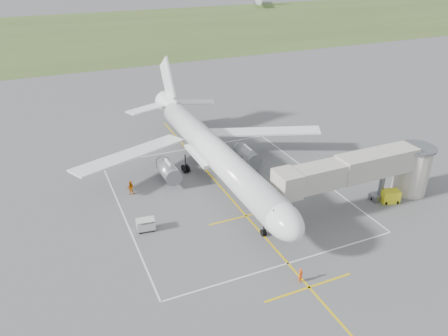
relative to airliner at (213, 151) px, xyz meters
name	(u,v)px	position (x,y,z in m)	size (l,w,h in m)	color
ground	(215,181)	(0.00, -0.75, -4.39)	(700.00, 700.00, 0.00)	#4E4E51
grass_strip	(85,33)	(0.00, 129.25, -4.38)	(700.00, 120.00, 0.02)	#3F5424
apron_markings	(232,200)	(0.00, -6.57, -4.38)	(28.20, 60.00, 0.01)	gold
airliner	(213,151)	(0.00, 0.00, 0.00)	(38.93, 46.75, 13.52)	silver
jet_bridge	(371,171)	(15.72, -14.25, 0.35)	(23.40, 5.00, 7.20)	#9D978E
gpu_unit	(390,196)	(18.75, -15.34, -3.56)	(2.57, 2.10, 1.68)	yellow
baggage_cart	(146,225)	(-12.24, -8.76, -3.62)	(2.31, 1.57, 1.51)	silver
ramp_worker_nose	(301,275)	(-0.37, -23.69, -3.58)	(0.59, 0.39, 1.62)	#F14507
ramp_worker_wing	(131,188)	(-11.90, 0.46, -3.41)	(0.95, 0.74, 1.96)	orange
distant_aircraft	(117,9)	(20.80, 169.38, -0.80)	(185.93, 52.64, 8.85)	silver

